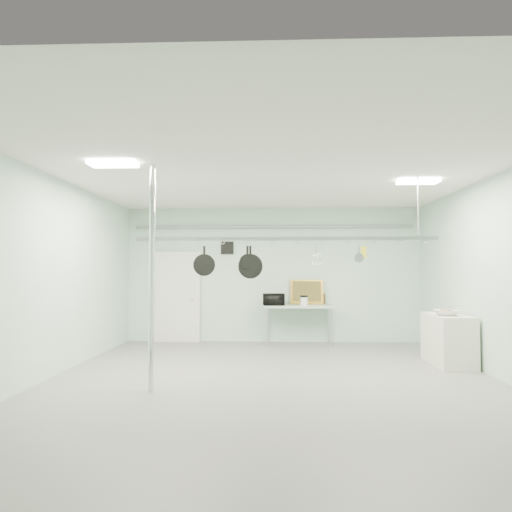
{
  "coord_description": "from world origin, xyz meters",
  "views": [
    {
      "loc": [
        0.01,
        -6.96,
        1.67
      ],
      "look_at": [
        -0.29,
        1.0,
        1.95
      ],
      "focal_mm": 32.0,
      "sensor_mm": 36.0,
      "label": 1
    }
  ],
  "objects_px": {
    "chrome_pole": "(152,277)",
    "side_cabinet": "(448,340)",
    "fruit_bowl": "(447,313)",
    "skillet_right": "(250,262)",
    "pot_rack": "(285,237)",
    "microwave": "(274,299)",
    "skillet_mid": "(247,257)",
    "prep_table": "(299,308)",
    "skillet_left": "(204,260)",
    "coffee_canister": "(304,301)"
  },
  "relations": [
    {
      "from": "chrome_pole",
      "to": "side_cabinet",
      "type": "distance_m",
      "value": 5.37
    },
    {
      "from": "fruit_bowl",
      "to": "skillet_right",
      "type": "relative_size",
      "value": 0.79
    },
    {
      "from": "pot_rack",
      "to": "microwave",
      "type": "height_order",
      "value": "pot_rack"
    },
    {
      "from": "side_cabinet",
      "to": "skillet_mid",
      "type": "distance_m",
      "value": 3.99
    },
    {
      "from": "pot_rack",
      "to": "prep_table",
      "type": "bearing_deg",
      "value": 83.09
    },
    {
      "from": "skillet_left",
      "to": "skillet_right",
      "type": "bearing_deg",
      "value": -15.37
    },
    {
      "from": "side_cabinet",
      "to": "fruit_bowl",
      "type": "bearing_deg",
      "value": -115.02
    },
    {
      "from": "prep_table",
      "to": "coffee_canister",
      "type": "bearing_deg",
      "value": -59.07
    },
    {
      "from": "prep_table",
      "to": "fruit_bowl",
      "type": "height_order",
      "value": "fruit_bowl"
    },
    {
      "from": "pot_rack",
      "to": "fruit_bowl",
      "type": "relative_size",
      "value": 11.6
    },
    {
      "from": "chrome_pole",
      "to": "fruit_bowl",
      "type": "height_order",
      "value": "chrome_pole"
    },
    {
      "from": "skillet_left",
      "to": "skillet_mid",
      "type": "bearing_deg",
      "value": -15.37
    },
    {
      "from": "coffee_canister",
      "to": "skillet_left",
      "type": "relative_size",
      "value": 0.41
    },
    {
      "from": "chrome_pole",
      "to": "microwave",
      "type": "bearing_deg",
      "value": 67.3
    },
    {
      "from": "microwave",
      "to": "pot_rack",
      "type": "bearing_deg",
      "value": 87.92
    },
    {
      "from": "pot_rack",
      "to": "coffee_canister",
      "type": "xyz_separation_m",
      "value": [
        0.51,
        3.12,
        -1.23
      ]
    },
    {
      "from": "microwave",
      "to": "skillet_mid",
      "type": "xyz_separation_m",
      "value": [
        -0.42,
        -3.21,
        0.87
      ]
    },
    {
      "from": "side_cabinet",
      "to": "coffee_canister",
      "type": "xyz_separation_m",
      "value": [
        -2.44,
        2.02,
        0.55
      ]
    },
    {
      "from": "fruit_bowl",
      "to": "skillet_right",
      "type": "xyz_separation_m",
      "value": [
        -3.42,
        -0.91,
        0.87
      ]
    },
    {
      "from": "skillet_left",
      "to": "skillet_mid",
      "type": "height_order",
      "value": "same"
    },
    {
      "from": "side_cabinet",
      "to": "skillet_left",
      "type": "xyz_separation_m",
      "value": [
        -4.25,
        -1.1,
        1.41
      ]
    },
    {
      "from": "chrome_pole",
      "to": "pot_rack",
      "type": "relative_size",
      "value": 0.67
    },
    {
      "from": "chrome_pole",
      "to": "skillet_left",
      "type": "bearing_deg",
      "value": 56.18
    },
    {
      "from": "chrome_pole",
      "to": "skillet_right",
      "type": "relative_size",
      "value": 6.12
    },
    {
      "from": "fruit_bowl",
      "to": "skillet_right",
      "type": "bearing_deg",
      "value": -165.1
    },
    {
      "from": "side_cabinet",
      "to": "skillet_left",
      "type": "distance_m",
      "value": 4.61
    },
    {
      "from": "side_cabinet",
      "to": "coffee_canister",
      "type": "height_order",
      "value": "coffee_canister"
    },
    {
      "from": "chrome_pole",
      "to": "skillet_right",
      "type": "height_order",
      "value": "chrome_pole"
    },
    {
      "from": "microwave",
      "to": "skillet_left",
      "type": "relative_size",
      "value": 1.05
    },
    {
      "from": "chrome_pole",
      "to": "fruit_bowl",
      "type": "bearing_deg",
      "value": 20.81
    },
    {
      "from": "skillet_left",
      "to": "skillet_mid",
      "type": "xyz_separation_m",
      "value": [
        0.69,
        0.0,
        0.05
      ]
    },
    {
      "from": "prep_table",
      "to": "microwave",
      "type": "relative_size",
      "value": 3.33
    },
    {
      "from": "side_cabinet",
      "to": "skillet_mid",
      "type": "bearing_deg",
      "value": -162.8
    },
    {
      "from": "chrome_pole",
      "to": "skillet_left",
      "type": "distance_m",
      "value": 1.11
    },
    {
      "from": "chrome_pole",
      "to": "coffee_canister",
      "type": "relative_size",
      "value": 16.89
    },
    {
      "from": "prep_table",
      "to": "coffee_canister",
      "type": "distance_m",
      "value": 0.26
    },
    {
      "from": "skillet_right",
      "to": "chrome_pole",
      "type": "bearing_deg",
      "value": -140.1
    },
    {
      "from": "coffee_canister",
      "to": "fruit_bowl",
      "type": "xyz_separation_m",
      "value": [
        2.36,
        -2.22,
        -0.05
      ]
    },
    {
      "from": "side_cabinet",
      "to": "skillet_right",
      "type": "distance_m",
      "value": 3.92
    },
    {
      "from": "skillet_left",
      "to": "fruit_bowl",
      "type": "bearing_deg",
      "value": -3.03
    },
    {
      "from": "side_cabinet",
      "to": "pot_rack",
      "type": "bearing_deg",
      "value": -159.55
    },
    {
      "from": "pot_rack",
      "to": "coffee_canister",
      "type": "bearing_deg",
      "value": 80.81
    },
    {
      "from": "prep_table",
      "to": "fruit_bowl",
      "type": "distance_m",
      "value": 3.43
    },
    {
      "from": "fruit_bowl",
      "to": "pot_rack",
      "type": "bearing_deg",
      "value": -162.37
    },
    {
      "from": "pot_rack",
      "to": "microwave",
      "type": "relative_size",
      "value": 10.0
    },
    {
      "from": "coffee_canister",
      "to": "prep_table",
      "type": "bearing_deg",
      "value": 120.93
    },
    {
      "from": "skillet_mid",
      "to": "coffee_canister",
      "type": "bearing_deg",
      "value": 67.18
    },
    {
      "from": "fruit_bowl",
      "to": "skillet_mid",
      "type": "height_order",
      "value": "skillet_mid"
    },
    {
      "from": "prep_table",
      "to": "fruit_bowl",
      "type": "bearing_deg",
      "value": -44.17
    },
    {
      "from": "chrome_pole",
      "to": "microwave",
      "type": "height_order",
      "value": "chrome_pole"
    }
  ]
}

